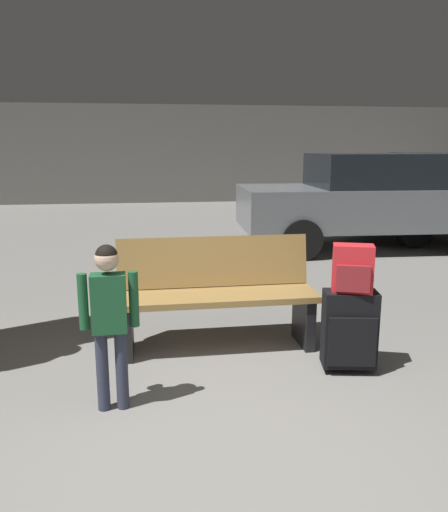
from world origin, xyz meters
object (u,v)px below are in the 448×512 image
at_px(suitcase, 349,329).
at_px(parked_car_near, 371,198).
at_px(backpack_bright, 353,269).
at_px(child, 109,310).
at_px(bench, 217,294).

height_order(suitcase, parked_car_near, parked_car_near).
relative_size(backpack_bright, parked_car_near, 0.08).
xyz_separation_m(backpack_bright, child, (-1.67, -0.31, -0.12)).
bearing_deg(suitcase, parked_car_near, 64.42).
bearing_deg(bench, suitcase, -34.97).
height_order(backpack_bright, parked_car_near, parked_car_near).
bearing_deg(parked_car_near, backpack_bright, -115.60).
bearing_deg(child, bench, 50.33).
height_order(bench, suitcase, bench).
bearing_deg(child, parked_car_near, 51.31).
height_order(bench, child, child).
xyz_separation_m(bench, suitcase, (0.89, -0.62, -0.12)).
bearing_deg(child, backpack_bright, 10.61).
bearing_deg(parked_car_near, bench, -128.45).
distance_m(suitcase, parked_car_near, 4.90).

